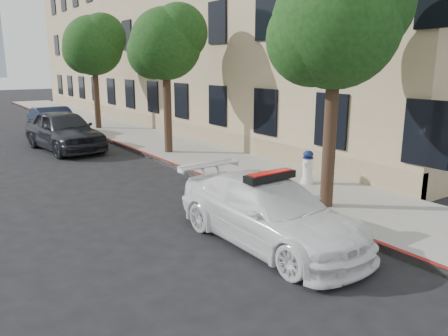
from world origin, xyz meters
TOP-DOWN VIEW (x-y plane):
  - ground at (0.00, 0.00)m, footprint 120.00×120.00m
  - sidewalk at (3.60, 10.00)m, footprint 3.20×50.00m
  - curb_strip at (2.06, 10.00)m, footprint 0.12×50.00m
  - building at (9.20, 15.00)m, footprint 8.00×36.00m
  - tree_near at (2.93, -2.01)m, footprint 2.92×2.82m
  - tree_mid at (2.93, 5.99)m, footprint 2.77×2.64m
  - tree_far at (2.93, 13.99)m, footprint 3.10×3.00m
  - police_car at (0.58, -2.65)m, footprint 1.94×4.45m
  - parked_car_mid at (-0.07, 9.38)m, footprint 2.44×4.95m
  - parked_car_far at (0.42, 13.00)m, footprint 1.63×4.37m
  - fire_hydrant at (3.97, -0.31)m, footprint 0.39×0.36m

SIDE VIEW (x-z plane):
  - ground at x=0.00m, z-range 0.00..0.00m
  - sidewalk at x=3.60m, z-range 0.00..0.15m
  - curb_strip at x=2.06m, z-range 0.00..0.15m
  - fire_hydrant at x=3.97m, z-range 0.14..1.07m
  - police_car at x=0.58m, z-range -0.07..1.35m
  - parked_car_far at x=0.42m, z-range 0.00..1.43m
  - parked_car_mid at x=-0.07m, z-range 0.00..1.62m
  - tree_mid at x=2.93m, z-range 1.45..6.88m
  - tree_near at x=2.93m, z-range 1.46..7.08m
  - tree_far at x=2.93m, z-range 1.48..7.29m
  - building at x=9.20m, z-range 0.00..10.00m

